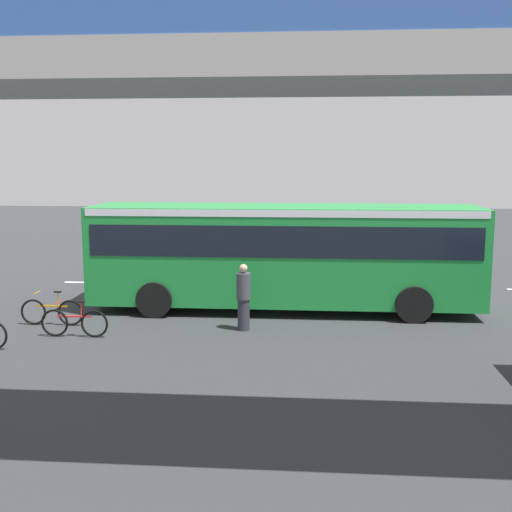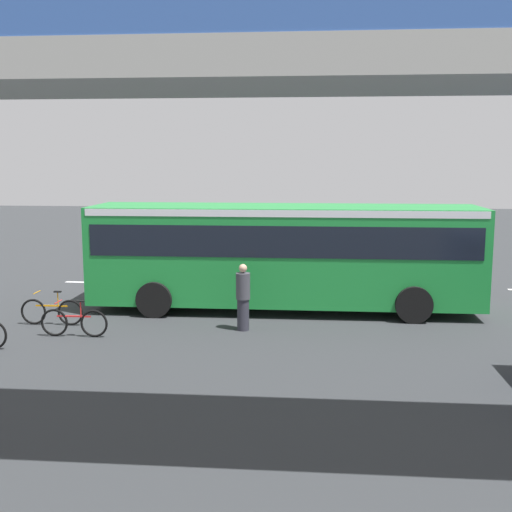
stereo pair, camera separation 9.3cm
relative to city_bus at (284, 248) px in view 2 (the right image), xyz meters
name	(u,v)px [view 2 (the right image)]	position (x,y,z in m)	size (l,w,h in m)	color
ground	(307,303)	(-0.72, -0.91, -1.88)	(80.00, 80.00, 0.00)	#2D3033
city_bus	(284,248)	(0.00, 0.00, 0.00)	(11.54, 2.85, 3.15)	#1E8C38
bicycle_orange	(52,312)	(6.28, 2.38, -1.51)	(1.77, 0.44, 0.96)	black
bicycle_red	(74,323)	(5.23, 3.46, -1.51)	(1.77, 0.44, 0.96)	black
pedestrian	(243,298)	(0.97, 2.45, -1.00)	(0.38, 0.38, 1.79)	#2D2D38
traffic_sign	(477,236)	(-6.56, -3.61, 0.01)	(0.08, 0.60, 2.80)	slate
lane_dash_left	(421,288)	(-4.72, -3.65, -1.88)	(2.00, 0.20, 0.01)	silver
lane_dash_centre	(308,286)	(-0.72, -3.65, -1.88)	(2.00, 0.20, 0.01)	silver
lane_dash_right	(198,284)	(3.28, -3.65, -1.88)	(2.00, 0.20, 0.01)	silver
lane_dash_rightmost	(92,282)	(7.28, -3.65, -1.88)	(2.00, 0.20, 0.01)	silver
pedestrian_overpass	(307,105)	(-0.72, 9.89, 3.39)	(26.90, 2.60, 7.09)	#9E9E99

